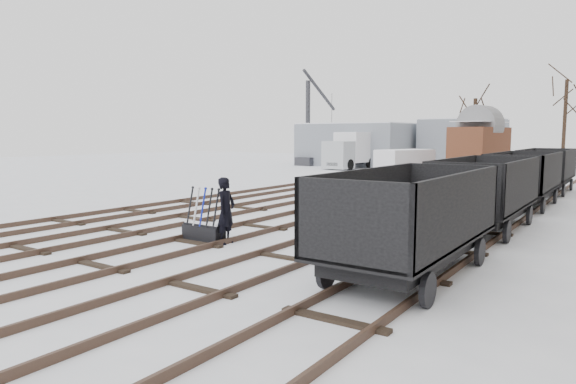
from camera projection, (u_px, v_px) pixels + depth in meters
name	position (u px, v px, depth m)	size (l,w,h in m)	color
ground	(195.00, 244.00, 13.95)	(120.00, 120.00, 0.00)	white
tracks	(393.00, 194.00, 25.18)	(13.90, 52.00, 0.16)	black
shed_left	(359.00, 144.00, 50.57)	(10.00, 8.00, 4.10)	gray
shed_right	(463.00, 142.00, 48.80)	(7.00, 6.00, 4.50)	gray
ground_frame	(204.00, 231.00, 14.30)	(1.31, 0.44, 1.49)	black
worker	(226.00, 211.00, 13.90)	(0.66, 0.43, 1.82)	black
freight_wagon_a	(410.00, 236.00, 10.68)	(2.18, 5.45, 2.22)	black
freight_wagon_b	(485.00, 203.00, 15.94)	(2.18, 5.45, 2.22)	black
freight_wagon_c	(523.00, 186.00, 21.20)	(2.18, 5.45, 2.22)	black
freight_wagon_d	(546.00, 176.00, 26.46)	(2.18, 5.45, 2.22)	black
box_van_wagon	(479.00, 146.00, 34.53)	(3.32, 5.34, 3.84)	black
lorry	(354.00, 150.00, 45.61)	(2.74, 7.21, 3.21)	black
panel_van	(405.00, 163.00, 35.84)	(3.13, 4.78, 1.95)	silver
crane	(309.00, 141.00, 49.76)	(2.00, 5.42, 9.19)	#2F2F34
tree_far_left	(474.00, 135.00, 42.08)	(0.30, 0.30, 5.93)	black
tree_far_right	(564.00, 125.00, 43.90)	(0.30, 0.30, 7.64)	black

